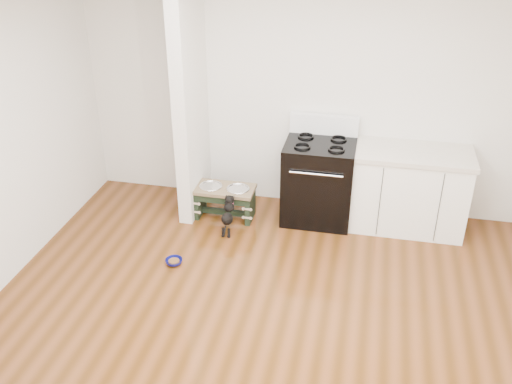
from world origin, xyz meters
TOP-DOWN VIEW (x-y plane):
  - ground at (0.00, 0.00)m, footprint 5.00×5.00m
  - room_shell at (0.00, 0.00)m, footprint 5.00×5.00m
  - partition_wall at (-1.18, 2.10)m, footprint 0.15×0.80m
  - oven_range at (0.25, 2.16)m, footprint 0.76×0.69m
  - cabinet_run at (1.23, 2.18)m, footprint 1.24×0.64m
  - dog_feeder at (-0.78, 1.95)m, footprint 0.68×0.36m
  - puppy at (-0.66, 1.63)m, footprint 0.12×0.35m
  - floor_bowl at (-1.04, 0.93)m, footprint 0.21×0.21m

SIDE VIEW (x-z plane):
  - ground at x=0.00m, z-range 0.00..0.00m
  - floor_bowl at x=-1.04m, z-range 0.00..0.05m
  - puppy at x=-0.66m, z-range 0.02..0.43m
  - dog_feeder at x=-0.78m, z-range 0.07..0.46m
  - cabinet_run at x=1.23m, z-range 0.00..0.91m
  - oven_range at x=0.25m, z-range -0.09..1.05m
  - partition_wall at x=-1.18m, z-range 0.00..2.70m
  - room_shell at x=0.00m, z-range -0.88..4.12m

